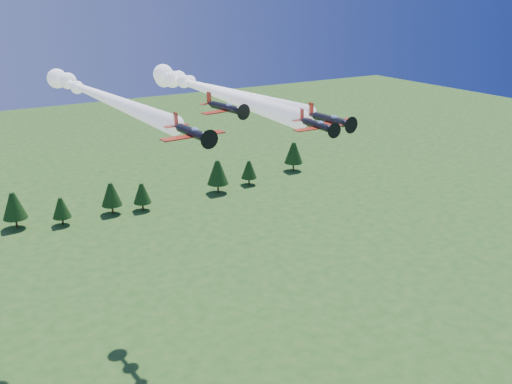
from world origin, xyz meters
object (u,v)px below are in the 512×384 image
plane_lead (207,89)px  plane_slot (225,108)px  plane_left (97,94)px  plane_right (214,89)px

plane_lead → plane_slot: size_ratio=6.30×
plane_lead → plane_left: 18.04m
plane_right → plane_left: bearing=174.2°
plane_left → plane_right: plane_left is taller
plane_left → plane_right: (20.93, -0.91, -0.90)m
plane_right → plane_lead: bearing=-126.5°
plane_left → plane_right: bearing=-5.6°
plane_slot → plane_left: bearing=105.5°
plane_lead → plane_left: bearing=146.9°
plane_lead → plane_right: bearing=58.1°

